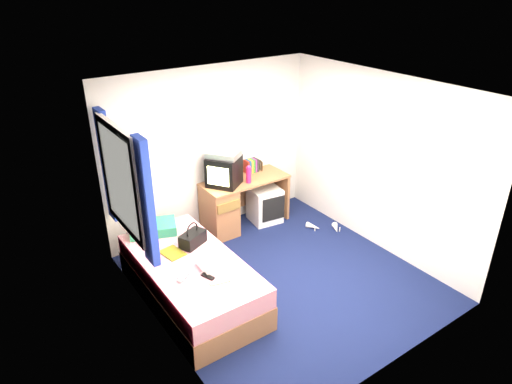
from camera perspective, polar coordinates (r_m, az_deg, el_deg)
ground at (r=5.87m, az=3.26°, el=-10.78°), size 3.40×3.40×0.00m
room_shell at (r=5.13m, az=3.66°, el=2.32°), size 3.40×3.40×3.40m
bed at (r=5.45m, az=-8.08°, el=-10.79°), size 1.01×2.00×0.54m
pillow at (r=5.87m, az=-12.75°, el=-4.39°), size 0.66×0.54×0.12m
desk at (r=6.71m, az=-3.40°, el=-1.61°), size 1.30×0.55×0.75m
storage_cube at (r=7.00m, az=1.10°, el=-1.56°), size 0.49×0.49×0.55m
crt_tv at (r=6.44m, az=-4.03°, el=2.62°), size 0.56×0.57×0.42m
vcr at (r=6.35m, az=-4.09°, el=4.73°), size 0.50×0.53×0.08m
book_row at (r=6.90m, az=-0.60°, el=3.30°), size 0.20×0.13×0.20m
picture_frame at (r=7.00m, az=0.59°, el=3.38°), size 0.05×0.12×0.14m
pink_water_bottle at (r=6.53m, az=-0.93°, el=2.12°), size 0.08×0.08×0.24m
aerosol_can at (r=6.63m, az=-2.16°, el=2.23°), size 0.06×0.06×0.19m
handbag at (r=5.52m, az=-7.92°, el=-5.76°), size 0.37×0.29×0.30m
towel at (r=5.14m, az=-5.22°, el=-8.65°), size 0.34×0.28×0.11m
magazine at (r=5.43m, az=-10.39°, el=-7.50°), size 0.25×0.31×0.01m
water_bottle at (r=5.02m, az=-8.95°, el=-10.13°), size 0.20×0.17×0.07m
colour_swatch_fan at (r=4.91m, az=-4.54°, el=-11.16°), size 0.23×0.11×0.01m
remote_control at (r=5.00m, az=-6.05°, el=-10.45°), size 0.10×0.17×0.02m
window_assembly at (r=5.21m, az=-16.23°, el=1.24°), size 0.11×1.42×1.40m
white_heels at (r=6.93m, az=8.57°, el=-4.40°), size 0.42×0.47×0.09m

